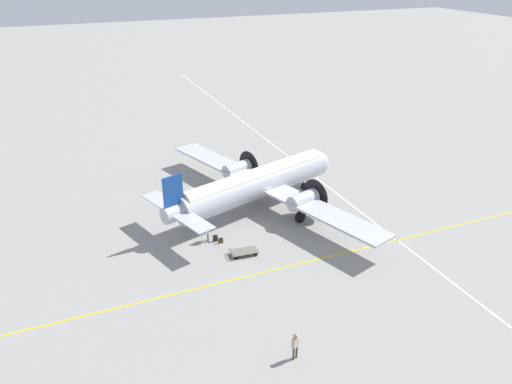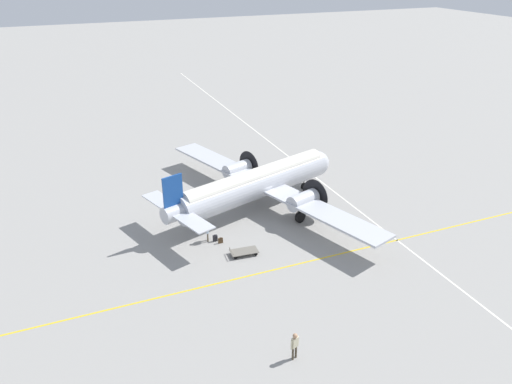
# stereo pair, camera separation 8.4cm
# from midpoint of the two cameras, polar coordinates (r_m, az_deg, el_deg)

# --- Properties ---
(ground_plane) EXTENTS (300.00, 300.00, 0.00)m
(ground_plane) POSITION_cam_midpoint_polar(r_m,az_deg,el_deg) (46.70, -0.05, -1.85)
(ground_plane) COLOR gray
(apron_line_eastwest) EXTENTS (120.00, 0.16, 0.01)m
(apron_line_eastwest) POSITION_cam_midpoint_polar(r_m,az_deg,el_deg) (39.02, 5.59, -7.99)
(apron_line_eastwest) COLOR gold
(apron_line_eastwest) RESTS_ON ground_plane
(apron_line_northsouth) EXTENTS (0.16, 120.00, 0.01)m
(apron_line_northsouth) POSITION_cam_midpoint_polar(r_m,az_deg,el_deg) (50.30, 9.04, -0.08)
(apron_line_northsouth) COLOR silver
(apron_line_northsouth) RESTS_ON ground_plane
(airliner_main) EXTENTS (19.16, 26.54, 5.79)m
(airliner_main) POSITION_cam_midpoint_polar(r_m,az_deg,el_deg) (45.85, 0.34, 1.11)
(airliner_main) COLOR silver
(airliner_main) RESTS_ON ground_plane
(crew_foreground) EXTENTS (0.60, 0.33, 1.84)m
(crew_foreground) POSITION_cam_midpoint_polar(r_m,az_deg,el_deg) (30.24, 4.45, -16.87)
(crew_foreground) COLOR #473D2D
(crew_foreground) RESTS_ON ground_plane
(passenger_boarding) EXTENTS (0.36, 0.57, 1.73)m
(passenger_boarding) POSITION_cam_midpoint_polar(r_m,az_deg,el_deg) (41.18, -5.61, -4.28)
(passenger_boarding) COLOR #473D2D
(passenger_boarding) RESTS_ON ground_plane
(suitcase_near_door) EXTENTS (0.39, 0.13, 0.51)m
(suitcase_near_door) POSITION_cam_midpoint_polar(r_m,az_deg,el_deg) (41.23, -4.12, -5.56)
(suitcase_near_door) COLOR #47331E
(suitcase_near_door) RESTS_ON ground_plane
(suitcase_upright_spare) EXTENTS (0.37, 0.20, 0.59)m
(suitcase_upright_spare) POSITION_cam_midpoint_polar(r_m,az_deg,el_deg) (41.50, -4.73, -5.29)
(suitcase_upright_spare) COLOR #232328
(suitcase_upright_spare) RESTS_ON ground_plane
(baggage_cart) EXTENTS (2.26, 1.29, 0.56)m
(baggage_cart) POSITION_cam_midpoint_polar(r_m,az_deg,el_deg) (39.63, -1.43, -6.81)
(baggage_cart) COLOR #6B665B
(baggage_cart) RESTS_ON ground_plane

